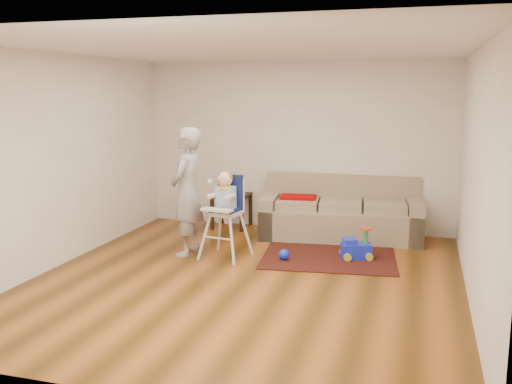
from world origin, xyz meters
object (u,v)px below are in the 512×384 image
(side_table, at_px, (232,211))
(toy_ball, at_px, (284,255))
(sofa, at_px, (341,208))
(adult, at_px, (187,192))
(high_chair, at_px, (225,216))
(ride_on_toy, at_px, (356,243))

(side_table, xyz_separation_m, toy_ball, (1.27, -1.59, -0.19))
(sofa, relative_size, adult, 1.42)
(toy_ball, relative_size, high_chair, 0.12)
(adult, bearing_deg, ride_on_toy, 99.23)
(ride_on_toy, height_order, adult, adult)
(sofa, relative_size, ride_on_toy, 5.93)
(side_table, relative_size, toy_ball, 3.92)
(adult, bearing_deg, side_table, 176.17)
(side_table, xyz_separation_m, adult, (-0.07, -1.66, 0.60))
(sofa, bearing_deg, high_chair, -138.17)
(ride_on_toy, relative_size, adult, 0.24)
(ride_on_toy, bearing_deg, toy_ball, -179.86)
(sofa, distance_m, ride_on_toy, 1.16)
(sofa, relative_size, side_table, 4.45)
(sofa, relative_size, high_chair, 2.10)
(sofa, xyz_separation_m, ride_on_toy, (0.37, -1.07, -0.24))
(high_chair, distance_m, adult, 0.63)
(ride_on_toy, xyz_separation_m, toy_ball, (-0.91, -0.35, -0.14))
(side_table, distance_m, toy_ball, 2.05)
(sofa, height_order, toy_ball, sofa)
(toy_ball, bearing_deg, high_chair, -175.88)
(sofa, bearing_deg, toy_ball, -116.82)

